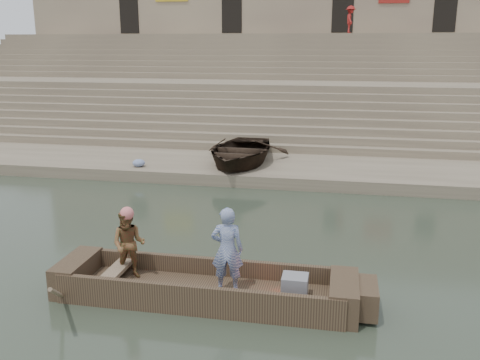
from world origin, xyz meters
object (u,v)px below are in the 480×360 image
(television, at_px, (294,286))
(standing_man, at_px, (227,250))
(main_rowboat, at_px, (204,294))
(beached_rowboat, at_px, (240,151))
(rowing_man, at_px, (129,244))
(pedestrian, at_px, (350,20))

(television, bearing_deg, standing_man, 179.84)
(main_rowboat, bearing_deg, beached_rowboat, 97.15)
(television, xyz_separation_m, beached_rowboat, (-2.88, 9.59, 0.44))
(standing_man, bearing_deg, main_rowboat, -5.96)
(main_rowboat, xyz_separation_m, beached_rowboat, (-1.20, 9.59, 0.75))
(standing_man, distance_m, television, 1.36)
(rowing_man, height_order, television, rowing_man)
(rowing_man, distance_m, television, 3.24)
(standing_man, distance_m, rowing_man, 1.99)
(main_rowboat, relative_size, rowing_man, 3.69)
(television, relative_size, beached_rowboat, 0.10)
(rowing_man, xyz_separation_m, beached_rowboat, (0.32, 9.39, -0.04))
(rowing_man, distance_m, pedestrian, 24.27)
(main_rowboat, distance_m, television, 1.70)
(beached_rowboat, bearing_deg, pedestrian, 77.02)
(television, distance_m, pedestrian, 24.24)
(pedestrian, bearing_deg, rowing_man, 167.55)
(standing_man, relative_size, rowing_man, 1.18)
(main_rowboat, height_order, rowing_man, rowing_man)
(beached_rowboat, relative_size, pedestrian, 2.87)
(rowing_man, distance_m, beached_rowboat, 9.39)
(standing_man, bearing_deg, beached_rowboat, -86.62)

